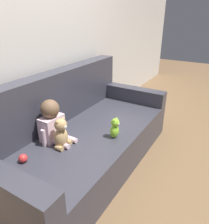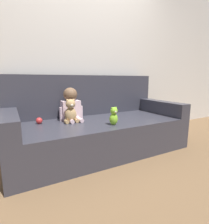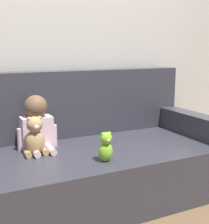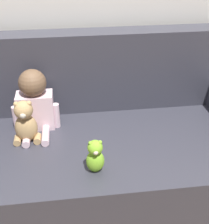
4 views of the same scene
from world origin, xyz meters
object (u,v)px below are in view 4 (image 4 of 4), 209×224
object	(u,v)px
person_baby	(35,102)
teddy_bear_brown	(26,123)
couch	(86,143)
plush_toy_side	(95,156)

from	to	relation	value
person_baby	teddy_bear_brown	bearing A→B (deg)	-109.24
couch	person_baby	size ratio (longest dim) A/B	5.35
teddy_bear_brown	plush_toy_side	size ratio (longest dim) A/B	1.38
couch	plush_toy_side	size ratio (longest dim) A/B	10.64
couch	person_baby	bearing A→B (deg)	162.96
teddy_bear_brown	couch	bearing A→B (deg)	8.41
person_baby	plush_toy_side	bearing A→B (deg)	-55.17
teddy_bear_brown	plush_toy_side	distance (m)	0.50
plush_toy_side	couch	bearing A→B (deg)	93.53
couch	teddy_bear_brown	xyz separation A→B (m)	(-0.36, -0.05, 0.22)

